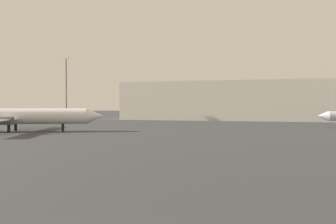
# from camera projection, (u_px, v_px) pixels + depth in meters

# --- Properties ---
(airplane_on_taxiway) EXTENTS (34.26, 28.22, 10.03)m
(airplane_on_taxiway) POSITION_uv_depth(u_px,v_px,m) (18.00, 116.00, 65.27)
(airplane_on_taxiway) COLOR white
(airplane_on_taxiway) RESTS_ON ground_plane
(light_mast_left) EXTENTS (2.40, 0.50, 23.53)m
(light_mast_left) POSITION_uv_depth(u_px,v_px,m) (66.00, 85.00, 114.80)
(light_mast_left) COLOR slate
(light_mast_left) RESTS_ON ground_plane
(terminal_building) EXTENTS (94.19, 20.06, 14.40)m
(terminal_building) POSITION_uv_depth(u_px,v_px,m) (246.00, 101.00, 117.28)
(terminal_building) COLOR beige
(terminal_building) RESTS_ON ground_plane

